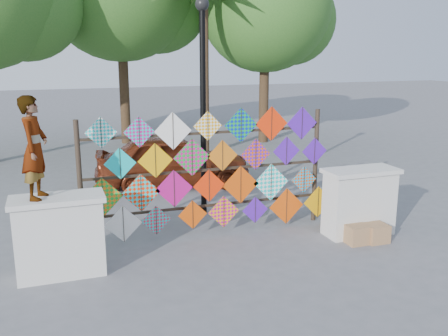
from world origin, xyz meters
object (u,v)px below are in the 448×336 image
Objects in this scene: vendor_woman at (34,148)px; kite_rack at (213,172)px; sedan at (173,160)px; lamppost at (203,87)px.

kite_rack is at bearing -55.40° from vendor_woman.
vendor_woman is 0.39× the size of sedan.
lamppost is (0.09, -2.41, 2.02)m from sedan.
vendor_woman is at bearing -145.92° from lamppost.
lamppost reaches higher than vendor_woman.
vendor_woman is at bearing 152.05° from sedan.
vendor_woman is at bearing -162.96° from kite_rack.
lamppost is at bearing -171.26° from sedan.
sedan is 0.88× the size of lamppost.
lamppost is at bearing -38.36° from vendor_woman.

